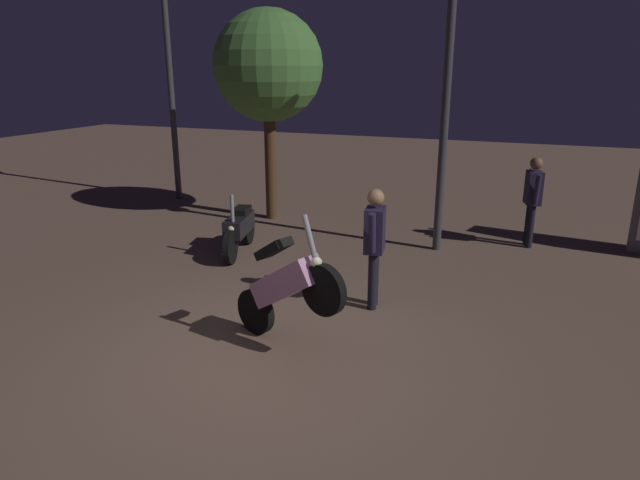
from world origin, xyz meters
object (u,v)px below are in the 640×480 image
Objects in this scene: streetlamp_far at (448,71)px; person_rider_beside at (533,194)px; motorcycle_black_parked_left at (239,228)px; streetlamp_near at (167,44)px; motorcycle_pink_foreground at (287,287)px; person_bystander_far at (375,239)px.

person_rider_beside is at bearing 27.63° from streetlamp_far.
motorcycle_black_parked_left is 5.59m from streetlamp_near.
motorcycle_pink_foreground is 5.57m from person_rider_beside.
streetlamp_far is (3.11, 1.45, 2.57)m from motorcycle_black_parked_left.
streetlamp_far is at bearing 98.88° from motorcycle_pink_foreground.
motorcycle_black_parked_left is (-2.18, 2.79, -0.31)m from motorcycle_pink_foreground.
streetlamp_far is at bearing 13.42° from person_rider_beside.
person_bystander_far is at bearing 48.53° from person_rider_beside.
person_rider_beside reaches higher than motorcycle_black_parked_left.
motorcycle_black_parked_left is 3.11m from person_bystander_far.
streetlamp_near is 6.78m from streetlamp_far.
streetlamp_far is (6.55, -1.66, -0.56)m from streetlamp_near.
person_bystander_far reaches higher than motorcycle_black_parked_left.
streetlamp_near is (-5.61, 5.89, 2.82)m from motorcycle_pink_foreground.
streetlamp_near reaches higher than motorcycle_pink_foreground.
person_rider_beside is at bearing -125.51° from person_bystander_far.
person_bystander_far reaches higher than person_rider_beside.
person_bystander_far is 3.47m from streetlamp_far.
person_bystander_far is 0.28× the size of streetlamp_near.
person_rider_beside is at bearing 85.57° from motorcycle_pink_foreground.
motorcycle_pink_foreground is 0.35× the size of streetlamp_far.
streetlamp_far is at bearing -14.20° from streetlamp_near.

